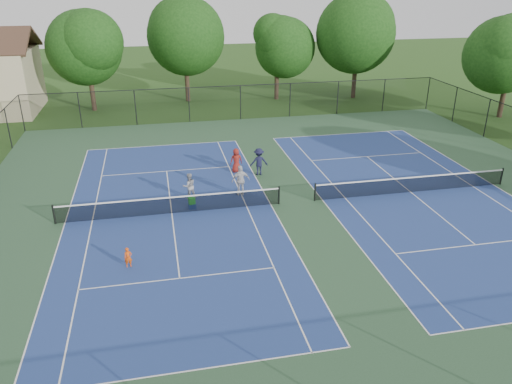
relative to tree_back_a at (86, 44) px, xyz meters
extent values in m
plane|color=#234716|center=(13.00, -24.00, -6.04)|extent=(140.00, 140.00, 0.00)
cube|color=#2B4C2F|center=(13.00, -24.00, -6.03)|extent=(36.00, 36.00, 0.01)
cube|color=navy|center=(6.00, -24.00, -6.03)|extent=(10.97, 23.77, 0.00)
cube|color=white|center=(6.00, -12.11, -6.02)|extent=(10.97, 0.06, 0.00)
cube|color=white|center=(6.00, -35.88, -6.02)|extent=(10.97, 0.06, 0.00)
cube|color=white|center=(0.52, -24.00, -6.02)|extent=(0.06, 23.77, 0.00)
cube|color=white|center=(11.48, -24.00, -6.02)|extent=(0.06, 23.77, 0.00)
cube|color=white|center=(1.88, -24.00, -6.02)|extent=(0.06, 23.77, 0.00)
cube|color=white|center=(10.12, -24.00, -6.02)|extent=(0.06, 23.77, 0.00)
cube|color=white|center=(6.00, -17.60, -6.02)|extent=(8.23, 0.06, 0.00)
cube|color=white|center=(6.00, -30.40, -6.02)|extent=(8.23, 0.06, 0.00)
cube|color=white|center=(6.00, -24.00, -6.02)|extent=(0.06, 12.80, 0.00)
cylinder|color=black|center=(0.05, -24.00, -5.50)|extent=(0.10, 0.10, 1.07)
cylinder|color=black|center=(11.95, -24.00, -5.50)|extent=(0.10, 0.10, 1.07)
cube|color=black|center=(6.00, -24.00, -5.57)|extent=(11.90, 0.01, 0.90)
cube|color=white|center=(6.00, -24.00, -5.09)|extent=(11.90, 0.04, 0.07)
cube|color=navy|center=(20.00, -24.00, -6.03)|extent=(10.97, 23.77, 0.00)
cube|color=white|center=(20.00, -12.11, -6.02)|extent=(10.97, 0.06, 0.00)
cube|color=white|center=(14.52, -24.00, -6.02)|extent=(0.06, 23.77, 0.00)
cube|color=white|center=(25.48, -24.00, -6.02)|extent=(0.06, 23.77, 0.00)
cube|color=white|center=(15.88, -24.00, -6.02)|extent=(0.06, 23.77, 0.00)
cube|color=white|center=(24.12, -24.00, -6.02)|extent=(0.06, 23.77, 0.00)
cube|color=white|center=(20.00, -17.60, -6.02)|extent=(8.23, 0.06, 0.00)
cube|color=white|center=(20.00, -30.40, -6.02)|extent=(8.23, 0.06, 0.00)
cube|color=white|center=(20.00, -24.00, -6.02)|extent=(0.06, 12.80, 0.00)
cylinder|color=black|center=(14.05, -24.00, -5.50)|extent=(0.10, 0.10, 1.07)
cylinder|color=black|center=(25.95, -24.00, -5.50)|extent=(0.10, 0.10, 1.07)
cube|color=black|center=(20.00, -24.00, -5.57)|extent=(11.90, 0.01, 0.90)
cube|color=white|center=(20.00, -24.00, -5.09)|extent=(11.90, 0.04, 0.07)
cylinder|color=black|center=(-5.00, -6.00, -4.54)|extent=(0.08, 0.08, 3.00)
cylinder|color=black|center=(-0.50, -6.00, -4.54)|extent=(0.08, 0.08, 3.00)
cylinder|color=black|center=(4.00, -6.00, -4.54)|extent=(0.08, 0.08, 3.00)
cylinder|color=black|center=(8.50, -6.00, -4.54)|extent=(0.08, 0.08, 3.00)
cylinder|color=black|center=(13.00, -6.00, -4.54)|extent=(0.08, 0.08, 3.00)
cylinder|color=black|center=(17.50, -6.00, -4.54)|extent=(0.08, 0.08, 3.00)
cylinder|color=black|center=(22.00, -6.00, -4.54)|extent=(0.08, 0.08, 3.00)
cylinder|color=black|center=(26.50, -6.00, -4.54)|extent=(0.08, 0.08, 3.00)
cylinder|color=black|center=(31.00, -6.00, -4.54)|extent=(0.08, 0.08, 3.00)
cylinder|color=black|center=(31.00, -15.00, -4.54)|extent=(0.08, 0.08, 3.00)
cylinder|color=black|center=(31.00, -10.50, -4.54)|extent=(0.08, 0.08, 3.00)
cylinder|color=black|center=(-5.00, -10.50, -4.54)|extent=(0.08, 0.08, 3.00)
cube|color=black|center=(13.00, -6.00, -4.54)|extent=(36.00, 0.01, 3.00)
cube|color=black|center=(13.00, -6.00, -3.04)|extent=(36.00, 0.05, 0.05)
cylinder|color=#2D2116|center=(0.00, 0.00, -4.15)|extent=(0.44, 0.44, 3.78)
sphere|color=#143A0F|center=(0.00, 0.00, -0.39)|extent=(6.80, 6.80, 6.80)
sphere|color=#143A0F|center=(0.00, 0.00, 0.28)|extent=(5.58, 5.58, 5.58)
sphere|color=#143A0F|center=(0.00, 0.00, 0.94)|extent=(4.35, 4.35, 4.35)
cylinder|color=#2D2116|center=(9.00, 2.00, -3.97)|extent=(0.44, 0.44, 4.14)
sphere|color=#143A0F|center=(9.00, 2.00, 0.19)|extent=(7.60, 7.60, 7.60)
sphere|color=#143A0F|center=(9.00, 2.00, 0.82)|extent=(6.23, 6.23, 6.23)
sphere|color=#143A0F|center=(9.00, 2.00, 1.44)|extent=(4.86, 4.86, 4.86)
cylinder|color=#2D2116|center=(18.00, 1.00, -4.33)|extent=(0.44, 0.44, 3.42)
sphere|color=#143A0F|center=(18.00, 1.00, -0.97)|extent=(6.00, 6.00, 6.00)
sphere|color=#143A0F|center=(18.00, 1.00, -0.27)|extent=(4.92, 4.92, 4.92)
sphere|color=#143A0F|center=(18.00, 1.00, 0.44)|extent=(3.84, 3.84, 3.84)
cylinder|color=#2D2116|center=(26.00, 0.00, -3.88)|extent=(0.44, 0.44, 4.32)
sphere|color=#143A0F|center=(26.00, 0.00, 0.43)|extent=(7.80, 7.80, 7.80)
sphere|color=#143A0F|center=(26.00, 0.00, 1.04)|extent=(6.40, 6.40, 6.40)
sphere|color=#143A0F|center=(26.00, 0.00, 1.65)|extent=(4.99, 4.99, 4.99)
cylinder|color=#2D2116|center=(36.00, -10.00, -4.24)|extent=(0.44, 0.44, 3.60)
sphere|color=#143A0F|center=(36.00, -10.00, -0.62)|extent=(6.60, 6.60, 6.60)
imported|color=#EA4E0F|center=(3.88, -29.00, -5.57)|extent=(0.37, 0.28, 0.94)
imported|color=#9D9D9F|center=(7.12, -22.22, -5.27)|extent=(0.86, 0.74, 1.54)
imported|color=silver|center=(10.09, -22.31, -5.12)|extent=(1.12, 0.56, 1.83)
imported|color=#171833|center=(11.79, -19.40, -5.15)|extent=(1.15, 0.66, 1.78)
imported|color=maroon|center=(10.46, -18.62, -5.24)|extent=(0.80, 0.54, 1.59)
cube|color=navy|center=(7.14, -23.60, -5.89)|extent=(0.43, 0.31, 0.29)
cube|color=green|center=(7.14, -23.60, -5.56)|extent=(0.39, 0.33, 0.38)
camera|label=1|loc=(5.52, -48.56, 5.80)|focal=35.00mm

